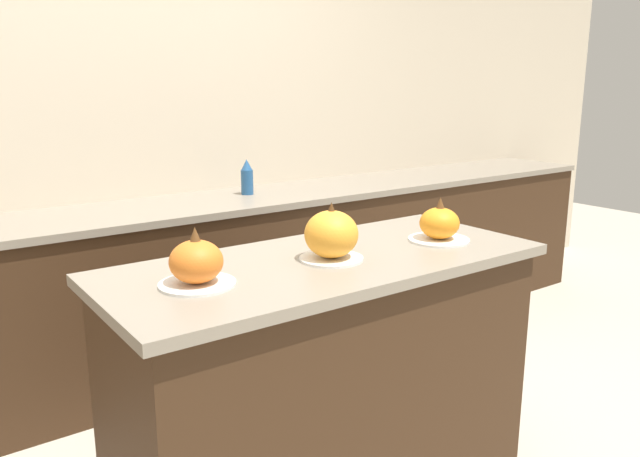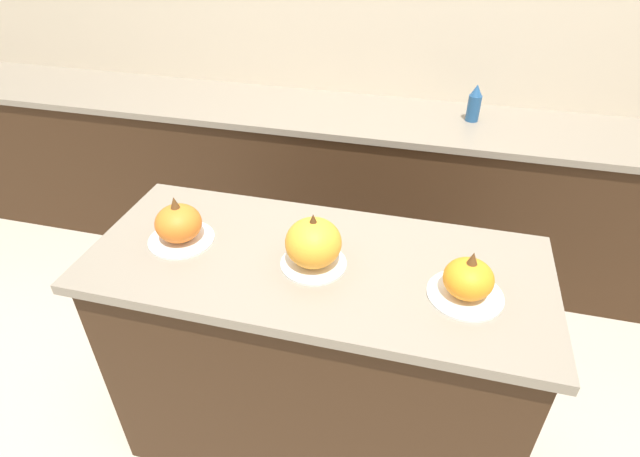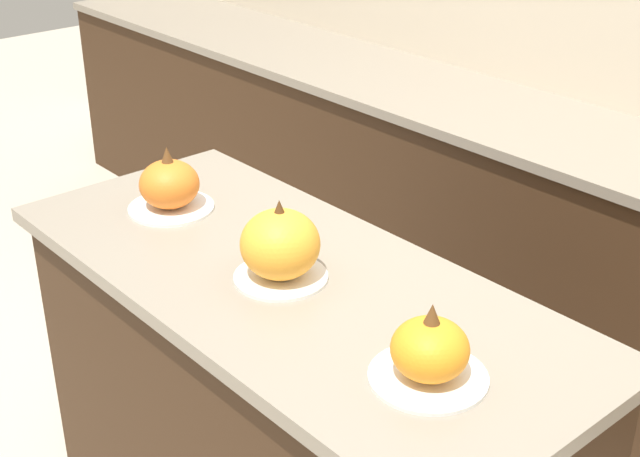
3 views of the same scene
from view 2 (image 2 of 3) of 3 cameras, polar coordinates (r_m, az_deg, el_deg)
name	(u,v)px [view 2 (image 2 of 3)]	position (r m, az deg, el deg)	size (l,w,h in m)	color
ground_plane	(317,433)	(2.28, -0.39, -22.33)	(12.00, 12.00, 0.00)	#BCB29E
wall_back	(393,31)	(2.93, 8.29, 21.43)	(8.00, 0.06, 2.50)	beige
kitchen_island	(316,359)	(1.90, -0.45, -14.64)	(1.46, 0.63, 0.94)	#382314
back_counter	(374,188)	(2.93, 6.15, 4.58)	(6.00, 0.60, 0.90)	#382314
pumpkin_cake_left	(179,225)	(1.69, -15.84, 0.41)	(0.22, 0.22, 0.17)	white
pumpkin_cake_center	(313,244)	(1.51, -0.78, -1.79)	(0.21, 0.21, 0.19)	white
pumpkin_cake_right	(468,281)	(1.47, 16.56, -5.74)	(0.22, 0.22, 0.16)	white
bottle_tall	(474,104)	(2.73, 17.23, 13.48)	(0.07, 0.07, 0.19)	#235184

